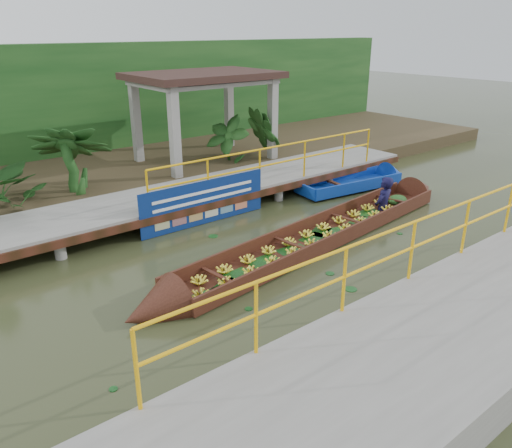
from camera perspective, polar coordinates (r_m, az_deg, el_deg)
ground at (r=10.19m, az=-0.16°, el=-4.51°), size 80.00×80.00×0.00m
land_strip at (r=16.30m, az=-16.88°, el=5.51°), size 30.00×8.00×0.45m
far_dock at (r=12.69m, az=-9.79°, el=2.86°), size 16.00×2.06×1.66m
near_dock at (r=8.43m, az=23.98°, el=-10.24°), size 18.00×2.40×1.73m
pavilion at (r=16.12m, az=-5.98°, el=15.54°), size 4.40×3.00×3.00m
foliage_backdrop at (r=18.26m, az=-20.60°, el=12.44°), size 30.00×0.80×4.00m
vendor_boat at (r=11.52m, az=8.55°, el=-0.32°), size 10.19×2.16×2.17m
moored_blue_boat at (r=15.60m, az=13.10°, el=4.94°), size 3.89×1.44×0.90m
blue_banner at (r=12.09m, az=-5.87°, el=2.50°), size 3.45×0.04×1.08m
tropical_plants at (r=13.47m, az=-20.58°, el=6.41°), size 14.32×1.32×1.64m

